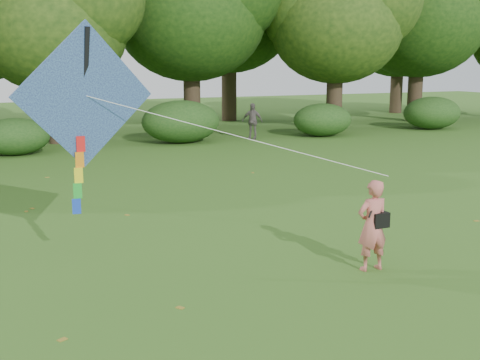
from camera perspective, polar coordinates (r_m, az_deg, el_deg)
name	(u,v)px	position (r m, az deg, el deg)	size (l,w,h in m)	color
ground	(365,289)	(9.85, 11.80, -10.07)	(100.00, 100.00, 0.00)	#265114
man_kite_flyer	(372,225)	(10.50, 12.44, -4.23)	(0.58, 0.38, 1.58)	#C2635B
bystander_right	(252,121)	(27.95, 1.17, 5.60)	(0.98, 0.41, 1.67)	#645B59
crossbody_bag	(379,219)	(10.51, 13.07, -3.64)	(0.43, 0.20, 0.67)	black
flying_kite	(85,98)	(10.13, -14.45, 7.50)	(5.81, 2.21, 3.15)	#242D9D
tree_line	(121,19)	(31.17, -11.22, 14.74)	(54.70, 15.30, 9.48)	#3A2D1E
shrub_band	(98,128)	(25.58, -13.35, 4.84)	(39.15, 3.22, 1.88)	#264919
fallen_leaves	(194,232)	(12.77, -4.43, -4.90)	(9.95, 14.67, 0.01)	olive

